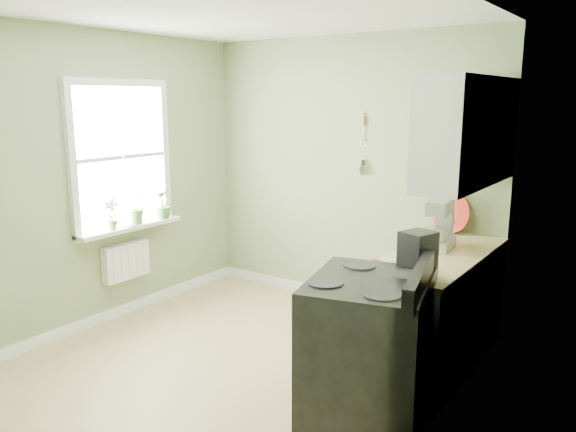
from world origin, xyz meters
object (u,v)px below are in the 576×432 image
Objects in this scene: stove at (368,355)px; kettle at (449,223)px; stand_mixer at (439,226)px; coffee_maker at (417,257)px.

kettle is (-0.17, 1.88, 0.48)m from stove.
stand_mixer reaches higher than coffee_maker.
stand_mixer is 0.88m from coffee_maker.
coffee_maker is at bearing -78.96° from kettle.
stove is at bearing -87.57° from stand_mixer.
kettle is at bearing 95.05° from stove.
stove is 3.50× the size of coffee_maker.
stand_mixer is (-0.06, 1.32, 0.58)m from stove.
coffee_maker is at bearing -79.01° from stand_mixer.
stove is at bearing -84.95° from kettle.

